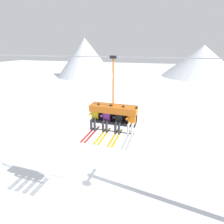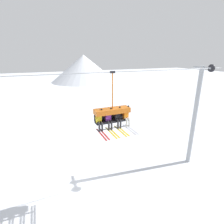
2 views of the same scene
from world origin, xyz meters
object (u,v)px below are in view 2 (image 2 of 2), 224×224
Objects in this scene: skier_black at (118,117)px; skier_purple at (109,119)px; chairlift_chair at (112,112)px; skier_orange at (127,116)px; skier_yellow at (99,120)px; lift_tower_far at (195,115)px.

skier_purple is at bearing 180.00° from skier_black.
chairlift_chair reaches higher than skier_orange.
skier_black is at bearing 0.00° from skier_yellow.
lift_tower_far reaches higher than skier_purple.
lift_tower_far is at bearing 5.98° from skier_yellow.
skier_black is 1.00× the size of skier_orange.
lift_tower_far reaches higher than skier_black.
lift_tower_far is 5.12× the size of skier_orange.
chairlift_chair is at bearing -174.88° from lift_tower_far.
lift_tower_far is 7.19m from skier_orange.
skier_purple is 0.60m from skier_black.
chairlift_chair is 0.97m from skier_yellow.
skier_yellow and skier_orange have the same top height.
skier_purple is at bearing 180.00° from skier_orange.
chairlift_chair is 0.47m from skier_black.
skier_orange is at bearing -13.35° from chairlift_chair.
skier_yellow is at bearing 180.00° from skier_orange.
skier_black is at bearing -35.25° from chairlift_chair.
chairlift_chair is 1.98× the size of skier_black.
skier_yellow is 0.60m from skier_purple.
skier_yellow is 1.20m from skier_black.
skier_purple is 1.00× the size of skier_black.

